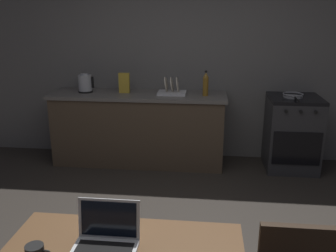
% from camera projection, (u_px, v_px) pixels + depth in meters
% --- Properties ---
extents(back_wall, '(6.40, 0.10, 2.76)m').
position_uv_depth(back_wall, '(211.00, 51.00, 4.65)').
color(back_wall, slate).
rests_on(back_wall, ground_plane).
extents(kitchen_counter, '(2.16, 0.64, 0.90)m').
position_uv_depth(kitchen_counter, '(139.00, 128.00, 4.67)').
color(kitchen_counter, '#4C3D2D').
rests_on(kitchen_counter, ground_plane).
extents(stove_oven, '(0.60, 0.62, 0.90)m').
position_uv_depth(stove_oven, '(292.00, 133.00, 4.48)').
color(stove_oven, '#2D2D30').
rests_on(stove_oven, ground_plane).
extents(laptop, '(0.32, 0.25, 0.23)m').
position_uv_depth(laptop, '(105.00, 241.00, 1.83)').
color(laptop, silver).
rests_on(laptop, dining_table).
extents(electric_kettle, '(0.19, 0.17, 0.23)m').
position_uv_depth(electric_kettle, '(85.00, 83.00, 4.58)').
color(electric_kettle, black).
rests_on(electric_kettle, kitchen_counter).
extents(bottle, '(0.07, 0.07, 0.30)m').
position_uv_depth(bottle, '(206.00, 84.00, 4.37)').
color(bottle, '#8C601E').
rests_on(bottle, kitchen_counter).
extents(frying_pan, '(0.24, 0.41, 0.05)m').
position_uv_depth(frying_pan, '(293.00, 95.00, 4.32)').
color(frying_pan, gray).
rests_on(frying_pan, stove_oven).
extents(cereal_box, '(0.13, 0.05, 0.25)m').
position_uv_depth(cereal_box, '(124.00, 83.00, 4.55)').
color(cereal_box, gold).
rests_on(cereal_box, kitchen_counter).
extents(dish_rack, '(0.34, 0.26, 0.21)m').
position_uv_depth(dish_rack, '(172.00, 90.00, 4.49)').
color(dish_rack, silver).
rests_on(dish_rack, kitchen_counter).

